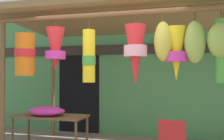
{
  "coord_description": "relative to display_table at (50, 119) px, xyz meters",
  "views": [
    {
      "loc": [
        1.29,
        -4.08,
        1.51
      ],
      "look_at": [
        -0.23,
        1.27,
        1.59
      ],
      "focal_mm": 43.67,
      "sensor_mm": 36.0,
      "label": 1
    }
  ],
  "objects": [
    {
      "name": "shop_facade",
      "position": [
        1.38,
        1.79,
        1.09
      ],
      "size": [
        10.35,
        0.29,
        3.4
      ],
      "color": "#47844C",
      "rests_on": "ground_plane"
    },
    {
      "name": "market_stall_canopy",
      "position": [
        1.54,
        -0.07,
        1.7
      ],
      "size": [
        4.54,
        2.38,
        2.74
      ],
      "color": "brown",
      "rests_on": "ground_plane"
    },
    {
      "name": "flower_heap_on_table",
      "position": [
        -0.02,
        -0.08,
        0.16
      ],
      "size": [
        0.75,
        0.52,
        0.18
      ],
      "color": "#D13399",
      "rests_on": "display_table"
    },
    {
      "name": "display_table",
      "position": [
        0.0,
        0.0,
        0.0
      ],
      "size": [
        1.45,
        0.66,
        0.68
      ],
      "color": "brown",
      "rests_on": "ground_plane"
    }
  ]
}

